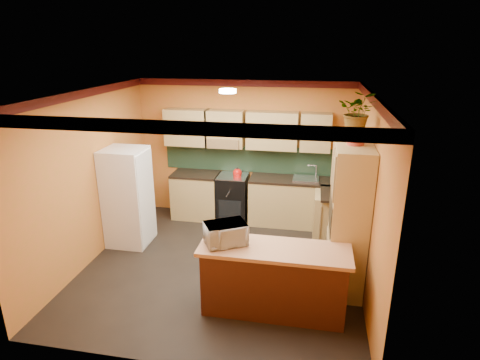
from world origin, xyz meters
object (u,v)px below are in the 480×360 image
pantry (348,220)px  base_cabinets_back (264,201)px  fridge (128,197)px  breakfast_bar (274,282)px  stove (233,198)px  microwave (226,234)px

pantry → base_cabinets_back: bearing=125.0°
base_cabinets_back → pantry: size_ratio=1.74×
base_cabinets_back → fridge: fridge is taller
breakfast_bar → stove: bearing=111.7°
fridge → base_cabinets_back: bearing=30.4°
base_cabinets_back → breakfast_bar: same height
base_cabinets_back → fridge: (-2.20, -1.29, 0.41)m
stove → pantry: 2.91m
stove → breakfast_bar: bearing=-68.3°
stove → breakfast_bar: stove is taller
fridge → breakfast_bar: 3.07m
base_cabinets_back → microwave: bearing=-93.1°
fridge → stove: bearing=39.4°
base_cabinets_back → stove: bearing=-180.0°
fridge → breakfast_bar: bearing=-28.8°
fridge → pantry: size_ratio=0.81×
stove → breakfast_bar: (1.10, -2.76, -0.02)m
fridge → pantry: (3.60, -0.72, 0.20)m
fridge → pantry: 3.68m
base_cabinets_back → breakfast_bar: 2.80m
microwave → fridge: bearing=114.7°
stove → fridge: fridge is taller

